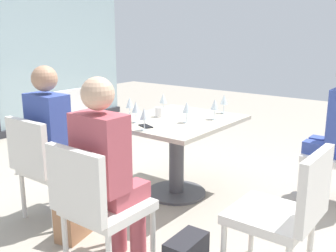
{
  "coord_description": "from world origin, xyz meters",
  "views": [
    {
      "loc": [
        -2.81,
        -2.04,
        1.52
      ],
      "look_at": [
        0.0,
        0.1,
        0.65
      ],
      "focal_mm": 41.64,
      "sensor_mm": 36.0,
      "label": 1
    }
  ],
  "objects_px": {
    "person_front_right": "(336,127)",
    "person_far_left": "(55,135)",
    "wine_glass_2": "(144,114)",
    "cell_phone_on_table": "(146,126)",
    "dining_table_main": "(177,139)",
    "chair_side_end": "(96,202)",
    "chair_near_window": "(82,124)",
    "wine_glass_1": "(163,99)",
    "wine_glass_5": "(187,108)",
    "wine_glass_4": "(215,105)",
    "coffee_cup": "(159,112)",
    "chair_front_left": "(286,209)",
    "person_side_end": "(108,166)",
    "wine_glass_6": "(136,108)",
    "chair_far_left": "(46,162)",
    "handbag_1": "(75,219)",
    "wine_glass_0": "(224,100)",
    "wine_glass_3": "(130,103)"
  },
  "relations": [
    {
      "from": "chair_side_end",
      "to": "person_side_end",
      "type": "height_order",
      "value": "person_side_end"
    },
    {
      "from": "dining_table_main",
      "to": "chair_side_end",
      "type": "height_order",
      "value": "chair_side_end"
    },
    {
      "from": "chair_near_window",
      "to": "handbag_1",
      "type": "relative_size",
      "value": 2.9
    },
    {
      "from": "dining_table_main",
      "to": "person_front_right",
      "type": "xyz_separation_m",
      "value": [
        0.7,
        -1.2,
        0.16
      ]
    },
    {
      "from": "wine_glass_5",
      "to": "coffee_cup",
      "type": "relative_size",
      "value": 2.06
    },
    {
      "from": "wine_glass_5",
      "to": "cell_phone_on_table",
      "type": "relative_size",
      "value": 1.28
    },
    {
      "from": "wine_glass_4",
      "to": "handbag_1",
      "type": "relative_size",
      "value": 0.62
    },
    {
      "from": "wine_glass_5",
      "to": "wine_glass_6",
      "type": "distance_m",
      "value": 0.44
    },
    {
      "from": "chair_far_left",
      "to": "wine_glass_5",
      "type": "relative_size",
      "value": 4.7
    },
    {
      "from": "wine_glass_6",
      "to": "chair_front_left",
      "type": "bearing_deg",
      "value": -104.07
    },
    {
      "from": "dining_table_main",
      "to": "chair_front_left",
      "type": "bearing_deg",
      "value": -118.18
    },
    {
      "from": "chair_side_end",
      "to": "chair_near_window",
      "type": "distance_m",
      "value": 2.12
    },
    {
      "from": "chair_near_window",
      "to": "wine_glass_1",
      "type": "distance_m",
      "value": 1.09
    },
    {
      "from": "person_front_right",
      "to": "person_far_left",
      "type": "bearing_deg",
      "value": 133.78
    },
    {
      "from": "wine_glass_1",
      "to": "handbag_1",
      "type": "distance_m",
      "value": 1.49
    },
    {
      "from": "chair_side_end",
      "to": "wine_glass_6",
      "type": "distance_m",
      "value": 1.19
    },
    {
      "from": "chair_near_window",
      "to": "handbag_1",
      "type": "xyz_separation_m",
      "value": [
        -1.11,
        -1.17,
        -0.36
      ]
    },
    {
      "from": "person_side_end",
      "to": "person_front_right",
      "type": "height_order",
      "value": "same"
    },
    {
      "from": "chair_near_window",
      "to": "coffee_cup",
      "type": "height_order",
      "value": "chair_near_window"
    },
    {
      "from": "wine_glass_0",
      "to": "chair_side_end",
      "type": "bearing_deg",
      "value": -175.72
    },
    {
      "from": "chair_front_left",
      "to": "chair_side_end",
      "type": "bearing_deg",
      "value": 122.29
    },
    {
      "from": "person_front_right",
      "to": "wine_glass_5",
      "type": "distance_m",
      "value": 1.31
    },
    {
      "from": "chair_far_left",
      "to": "wine_glass_4",
      "type": "relative_size",
      "value": 4.7
    },
    {
      "from": "person_far_left",
      "to": "person_side_end",
      "type": "bearing_deg",
      "value": -106.44
    },
    {
      "from": "person_far_left",
      "to": "chair_far_left",
      "type": "bearing_deg",
      "value": 180.0
    },
    {
      "from": "chair_front_left",
      "to": "coffee_cup",
      "type": "bearing_deg",
      "value": 65.55
    },
    {
      "from": "wine_glass_3",
      "to": "wine_glass_4",
      "type": "bearing_deg",
      "value": -59.54
    },
    {
      "from": "dining_table_main",
      "to": "person_side_end",
      "type": "distance_m",
      "value": 1.26
    },
    {
      "from": "dining_table_main",
      "to": "person_side_end",
      "type": "bearing_deg",
      "value": -163.94
    },
    {
      "from": "wine_glass_2",
      "to": "cell_phone_on_table",
      "type": "distance_m",
      "value": 0.18
    },
    {
      "from": "wine_glass_1",
      "to": "cell_phone_on_table",
      "type": "relative_size",
      "value": 1.28
    },
    {
      "from": "chair_near_window",
      "to": "wine_glass_1",
      "type": "height_order",
      "value": "wine_glass_1"
    },
    {
      "from": "wine_glass_1",
      "to": "wine_glass_3",
      "type": "xyz_separation_m",
      "value": [
        -0.38,
        0.1,
        0.0
      ]
    },
    {
      "from": "person_front_right",
      "to": "wine_glass_1",
      "type": "height_order",
      "value": "person_front_right"
    },
    {
      "from": "wine_glass_5",
      "to": "wine_glass_4",
      "type": "bearing_deg",
      "value": -25.98
    },
    {
      "from": "person_far_left",
      "to": "wine_glass_6",
      "type": "xyz_separation_m",
      "value": [
        0.63,
        -0.31,
        0.16
      ]
    },
    {
      "from": "coffee_cup",
      "to": "handbag_1",
      "type": "xyz_separation_m",
      "value": [
        -1.09,
        -0.05,
        -0.64
      ]
    },
    {
      "from": "chair_near_window",
      "to": "coffee_cup",
      "type": "relative_size",
      "value": 9.67
    },
    {
      "from": "chair_far_left",
      "to": "cell_phone_on_table",
      "type": "height_order",
      "value": "chair_far_left"
    },
    {
      "from": "wine_glass_1",
      "to": "wine_glass_4",
      "type": "height_order",
      "value": "same"
    },
    {
      "from": "person_far_left",
      "to": "wine_glass_5",
      "type": "bearing_deg",
      "value": -36.93
    },
    {
      "from": "person_side_end",
      "to": "dining_table_main",
      "type": "bearing_deg",
      "value": 16.06
    },
    {
      "from": "wine_glass_6",
      "to": "coffee_cup",
      "type": "relative_size",
      "value": 2.06
    },
    {
      "from": "person_side_end",
      "to": "wine_glass_1",
      "type": "relative_size",
      "value": 6.81
    },
    {
      "from": "chair_side_end",
      "to": "person_front_right",
      "type": "distance_m",
      "value": 2.2
    },
    {
      "from": "chair_front_left",
      "to": "person_side_end",
      "type": "height_order",
      "value": "person_side_end"
    },
    {
      "from": "person_front_right",
      "to": "wine_glass_1",
      "type": "relative_size",
      "value": 6.81
    },
    {
      "from": "chair_near_window",
      "to": "person_side_end",
      "type": "distance_m",
      "value": 2.06
    },
    {
      "from": "wine_glass_2",
      "to": "person_far_left",
      "type": "bearing_deg",
      "value": 129.97
    },
    {
      "from": "chair_side_end",
      "to": "wine_glass_5",
      "type": "relative_size",
      "value": 4.7
    }
  ]
}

